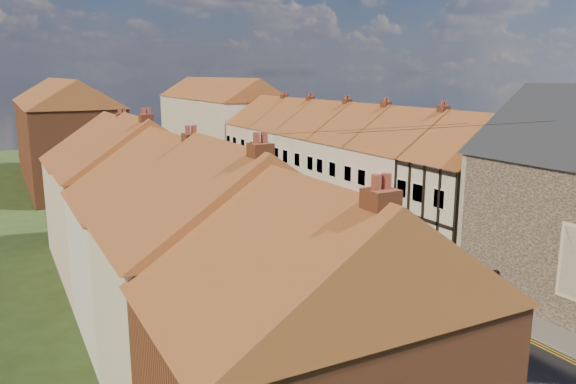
{
  "coord_description": "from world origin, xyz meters",
  "views": [
    {
      "loc": [
        -15.87,
        -10.96,
        11.0
      ],
      "look_at": [
        0.66,
        20.29,
        3.5
      ],
      "focal_mm": 35.0,
      "sensor_mm": 36.0,
      "label": 1
    }
  ],
  "objects": [
    {
      "name": "road",
      "position": [
        0.0,
        30.0,
        0.01
      ],
      "size": [
        7.0,
        90.0,
        0.02
      ],
      "primitive_type": "cube",
      "color": "black",
      "rests_on": "ground"
    },
    {
      "name": "pavement_left",
      "position": [
        -4.4,
        30.0,
        0.06
      ],
      "size": [
        1.8,
        90.0,
        0.12
      ],
      "primitive_type": "cube",
      "color": "gray",
      "rests_on": "ground"
    },
    {
      "name": "pavement_right",
      "position": [
        4.4,
        30.0,
        0.06
      ],
      "size": [
        1.8,
        90.0,
        0.12
      ],
      "primitive_type": "cube",
      "color": "gray",
      "rests_on": "ground"
    },
    {
      "name": "cottage_r_tudor",
      "position": [
        9.27,
        12.7,
        4.47
      ],
      "size": [
        8.3,
        5.2,
        9.0
      ],
      "color": "#B7B69A",
      "rests_on": "ground"
    },
    {
      "name": "cottage_r_white_near",
      "position": [
        9.3,
        18.1,
        4.47
      ],
      "size": [
        8.3,
        6.0,
        9.0
      ],
      "color": "beige",
      "rests_on": "ground"
    },
    {
      "name": "cottage_r_cream_mid",
      "position": [
        9.3,
        23.5,
        4.48
      ],
      "size": [
        8.3,
        5.2,
        9.0
      ],
      "color": "#B7B69A",
      "rests_on": "ground"
    },
    {
      "name": "cottage_r_pink",
      "position": [
        9.3,
        28.9,
        4.47
      ],
      "size": [
        8.3,
        6.0,
        9.0
      ],
      "color": "#B7B69A",
      "rests_on": "ground"
    },
    {
      "name": "cottage_r_white_far",
      "position": [
        9.3,
        34.3,
        4.48
      ],
      "size": [
        8.3,
        5.2,
        9.0
      ],
      "color": "white",
      "rests_on": "ground"
    },
    {
      "name": "cottage_r_cream_far",
      "position": [
        9.3,
        39.7,
        4.47
      ],
      "size": [
        8.3,
        6.0,
        9.0
      ],
      "color": "beige",
      "rests_on": "ground"
    },
    {
      "name": "cottage_l_brick_near",
      "position": [
        -9.3,
        -0.25,
        4.37
      ],
      "size": [
        8.3,
        5.7,
        8.8
      ],
      "color": "brown",
      "rests_on": "ground"
    },
    {
      "name": "cottage_l_cream",
      "position": [
        -9.3,
        5.55,
        4.52
      ],
      "size": [
        8.3,
        6.3,
        9.1
      ],
      "color": "#B7B69A",
      "rests_on": "ground"
    },
    {
      "name": "cottage_l_white",
      "position": [
        -9.3,
        11.95,
        4.37
      ],
      "size": [
        8.3,
        6.9,
        8.8
      ],
      "color": "white",
      "rests_on": "ground"
    },
    {
      "name": "cottage_l_brick_mid",
      "position": [
        -9.3,
        18.05,
        4.53
      ],
      "size": [
        8.3,
        5.7,
        9.1
      ],
      "color": "beige",
      "rests_on": "ground"
    },
    {
      "name": "cottage_l_pink",
      "position": [
        -9.3,
        23.85,
        4.37
      ],
      "size": [
        8.3,
        6.3,
        8.8
      ],
      "color": "beige",
      "rests_on": "ground"
    },
    {
      "name": "block_right_far",
      "position": [
        9.3,
        55.0,
        5.29
      ],
      "size": [
        8.3,
        24.2,
        10.5
      ],
      "color": "#B7B69A",
      "rests_on": "ground"
    },
    {
      "name": "block_left_far",
      "position": [
        -9.3,
        50.0,
        5.29
      ],
      "size": [
        8.3,
        24.2,
        10.5
      ],
      "color": "brown",
      "rests_on": "ground"
    },
    {
      "name": "lamppost",
      "position": [
        -3.81,
        20.0,
        3.54
      ],
      "size": [
        0.88,
        0.15,
        6.0
      ],
      "color": "black",
      "rests_on": "pavement_left"
    },
    {
      "name": "car_mid",
      "position": [
        -2.53,
        29.79,
        0.78
      ],
      "size": [
        2.36,
        4.95,
        1.56
      ],
      "primitive_type": "imported",
      "rotation": [
        0.0,
        0.0,
        0.15
      ],
      "color": "#A6AAAE",
      "rests_on": "ground"
    },
    {
      "name": "car_far",
      "position": [
        -3.0,
        38.79,
        0.63
      ],
      "size": [
        1.83,
        4.37,
        1.26
      ],
      "primitive_type": "imported",
      "rotation": [
        0.0,
        0.0,
        0.02
      ],
      "color": "navy",
      "rests_on": "ground"
    },
    {
      "name": "car_distant",
      "position": [
        -2.64,
        58.67,
        0.66
      ],
      "size": [
        2.22,
        4.74,
        1.31
      ],
      "primitive_type": "imported",
      "rotation": [
        0.0,
        0.0,
        0.01
      ],
      "color": "gray",
      "rests_on": "ground"
    },
    {
      "name": "pedestrian_left",
      "position": [
        -3.91,
        9.18,
        1.02
      ],
      "size": [
        0.71,
        0.52,
        1.81
      ],
      "primitive_type": "imported",
      "rotation": [
        0.0,
        0.0,
        0.15
      ],
      "color": "black",
      "rests_on": "pavement_left"
    },
    {
      "name": "pedestrian_right",
      "position": [
        5.1,
        7.16,
        0.89
      ],
      "size": [
        0.87,
        0.74,
        1.54
      ],
      "primitive_type": "imported",
      "rotation": [
        0.0,
        0.0,
        2.91
      ],
      "color": "black",
      "rests_on": "pavement_right"
    }
  ]
}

